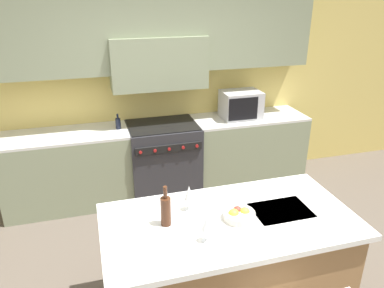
% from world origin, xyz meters
% --- Properties ---
extents(back_cabinetry, '(10.00, 0.46, 2.70)m').
position_xyz_m(back_cabinetry, '(0.00, 2.20, 1.61)').
color(back_cabinetry, '#DBC166').
rests_on(back_cabinetry, ground_plane).
extents(back_counter, '(3.76, 0.62, 0.92)m').
position_xyz_m(back_counter, '(-0.00, 1.95, 0.46)').
color(back_counter, gray).
rests_on(back_counter, ground_plane).
extents(range_stove, '(0.85, 0.70, 0.93)m').
position_xyz_m(range_stove, '(-0.00, 1.93, 0.46)').
color(range_stove, '#2D2D33').
rests_on(range_stove, ground_plane).
extents(microwave, '(0.49, 0.37, 0.34)m').
position_xyz_m(microwave, '(1.02, 1.95, 1.09)').
color(microwave, '#B7B7BC').
rests_on(microwave, back_counter).
extents(kitchen_island, '(1.87, 0.96, 0.89)m').
position_xyz_m(kitchen_island, '(0.08, -0.10, 0.45)').
color(kitchen_island, olive).
rests_on(kitchen_island, ground_plane).
extents(wine_bottle, '(0.08, 0.08, 0.31)m').
position_xyz_m(wine_bottle, '(-0.39, -0.04, 1.00)').
color(wine_bottle, '#422314').
rests_on(wine_bottle, kitchen_island).
extents(wine_glass_near, '(0.07, 0.07, 0.21)m').
position_xyz_m(wine_glass_near, '(-0.17, -0.31, 1.03)').
color(wine_glass_near, white).
rests_on(wine_glass_near, kitchen_island).
extents(wine_glass_far, '(0.07, 0.07, 0.21)m').
position_xyz_m(wine_glass_far, '(-0.18, 0.10, 1.03)').
color(wine_glass_far, white).
rests_on(wine_glass_far, kitchen_island).
extents(fruit_bowl, '(0.24, 0.24, 0.09)m').
position_xyz_m(fruit_bowl, '(0.14, -0.12, 0.92)').
color(fruit_bowl, silver).
rests_on(fruit_bowl, kitchen_island).
extents(oil_bottle_on_counter, '(0.06, 0.06, 0.18)m').
position_xyz_m(oil_bottle_on_counter, '(-0.52, 1.96, 0.99)').
color(oil_bottle_on_counter, black).
rests_on(oil_bottle_on_counter, back_counter).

